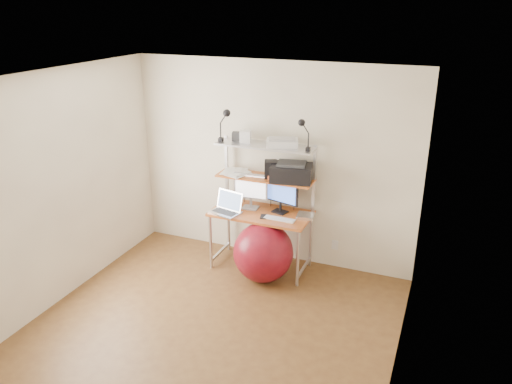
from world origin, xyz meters
TOP-DOWN VIEW (x-y plane):
  - room at (0.00, 0.00)m, footprint 3.60×3.60m
  - computer_desk at (0.00, 1.50)m, footprint 1.20×0.60m
  - wall_outlet at (0.85, 1.79)m, footprint 0.08×0.01m
  - monitor_silver at (-0.17, 1.53)m, footprint 0.43×0.16m
  - monitor_black at (0.21, 1.55)m, footprint 0.47×0.18m
  - laptop at (-0.38, 1.30)m, footprint 0.42×0.36m
  - keyboard at (0.28, 1.33)m, footprint 0.37×0.11m
  - mouse at (0.42, 1.29)m, footprint 0.08×0.05m
  - mac_mini at (0.54, 1.50)m, footprint 0.21×0.21m
  - phone at (0.08, 1.33)m, footprint 0.10×0.14m
  - printer at (0.33, 1.56)m, footprint 0.53×0.41m
  - nas_cube at (0.07, 1.57)m, footprint 0.18×0.18m
  - red_box at (0.15, 1.52)m, footprint 0.17×0.13m
  - scanner at (0.21, 1.58)m, footprint 0.42×0.34m
  - box_white at (-0.25, 1.56)m, footprint 0.15×0.13m
  - box_grey at (-0.39, 1.62)m, footprint 0.12×0.12m
  - clip_lamp_left at (-0.47, 1.48)m, footprint 0.16×0.09m
  - clip_lamp_right at (0.48, 1.49)m, footprint 0.14×0.08m
  - exercise_ball at (0.14, 1.17)m, footprint 0.71×0.71m
  - paper_stack at (-0.39, 1.57)m, footprint 0.39×0.41m

SIDE VIEW (x-z plane):
  - wall_outlet at x=0.85m, z-range 0.24..0.36m
  - exercise_ball at x=0.14m, z-range 0.00..0.71m
  - phone at x=0.08m, z-range 0.74..0.75m
  - keyboard at x=0.28m, z-range 0.74..0.75m
  - mouse at x=0.42m, z-range 0.74..0.76m
  - mac_mini at x=0.54m, z-range 0.74..0.78m
  - laptop at x=-0.38m, z-range 0.64..0.95m
  - computer_desk at x=0.00m, z-range 0.17..1.74m
  - monitor_black at x=0.21m, z-range 0.74..1.22m
  - monitor_silver at x=-0.17m, z-range 0.76..1.23m
  - paper_stack at x=-0.39m, z-range 1.15..1.18m
  - red_box at x=0.15m, z-range 1.15..1.20m
  - room at x=0.00m, z-range -0.55..3.05m
  - nas_cube at x=0.07m, z-range 1.15..1.36m
  - printer at x=0.33m, z-range 1.14..1.37m
  - scanner at x=0.21m, z-range 1.55..1.64m
  - box_grey at x=-0.39m, z-range 1.55..1.65m
  - box_white at x=-0.25m, z-range 1.55..1.70m
  - clip_lamp_right at x=0.48m, z-range 1.63..1.99m
  - clip_lamp_left at x=-0.47m, z-range 1.64..2.04m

